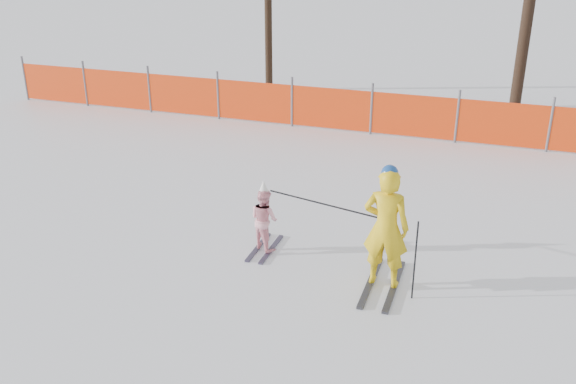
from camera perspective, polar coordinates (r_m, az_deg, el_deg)
name	(u,v)px	position (r m, az deg, el deg)	size (l,w,h in m)	color
ground	(277,265)	(9.75, -0.94, -6.51)	(120.00, 120.00, 0.00)	white
adult	(386,228)	(8.91, 8.71, -3.16)	(0.65, 1.43, 1.84)	black
child	(264,218)	(9.96, -2.13, -2.36)	(0.61, 0.98, 1.18)	black
ski_poles	(357,225)	(9.06, 6.17, -2.96)	(2.32, 0.68, 1.17)	black
safety_fence	(269,103)	(16.25, -1.71, 7.95)	(14.88, 0.06, 1.25)	#595960
tree_trunks	(485,1)	(18.42, 17.08, 15.90)	(10.02, 0.71, 5.99)	black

